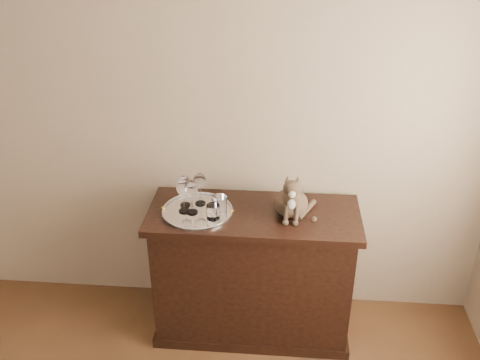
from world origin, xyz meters
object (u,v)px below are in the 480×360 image
object	(u,v)px
tumbler_a	(213,212)
wine_glass_d	(192,197)
sideboard	(253,273)
wine_glass_b	(200,189)
wine_glass_a	(185,191)
cat	(292,191)
tumbler_c	(219,204)
tray	(198,212)
wine_glass_c	(183,196)

from	to	relation	value
tumbler_a	wine_glass_d	bearing A→B (deg)	157.75
sideboard	wine_glass_b	bearing A→B (deg)	169.42
wine_glass_a	cat	distance (m)	0.60
tumbler_c	cat	size ratio (longest dim) A/B	0.33
tumbler_a	cat	xyz separation A→B (m)	(0.42, 0.09, 0.10)
wine_glass_b	cat	xyz separation A→B (m)	(0.52, -0.06, 0.04)
sideboard	tray	size ratio (longest dim) A/B	3.00
wine_glass_c	wine_glass_a	bearing A→B (deg)	94.53
sideboard	tray	xyz separation A→B (m)	(-0.32, -0.02, 0.43)
tumbler_a	wine_glass_b	bearing A→B (deg)	121.92
wine_glass_b	wine_glass_c	bearing A→B (deg)	-130.96
sideboard	tray	world-z (taller)	tray
sideboard	wine_glass_b	xyz separation A→B (m)	(-0.31, 0.06, 0.53)
wine_glass_a	wine_glass_b	world-z (taller)	wine_glass_b
tray	wine_glass_a	world-z (taller)	wine_glass_a
tumbler_c	tray	bearing A→B (deg)	-179.02
wine_glass_b	cat	world-z (taller)	cat
wine_glass_a	tumbler_a	xyz separation A→B (m)	(0.18, -0.13, -0.05)
wine_glass_c	sideboard	bearing A→B (deg)	4.76
tray	cat	distance (m)	0.54
wine_glass_b	wine_glass_d	bearing A→B (deg)	-107.50
sideboard	tray	distance (m)	0.53
cat	tumbler_c	bearing A→B (deg)	-176.40
tray	wine_glass_b	xyz separation A→B (m)	(0.00, 0.08, 0.10)
tray	cat	size ratio (longest dim) A/B	1.38
tray	tumbler_c	distance (m)	0.14
wine_glass_c	cat	size ratio (longest dim) A/B	0.68
cat	wine_glass_b	bearing A→B (deg)	173.89
tumbler_a	cat	bearing A→B (deg)	12.49
tray	tumbler_a	world-z (taller)	tumbler_a
wine_glass_a	wine_glass_b	xyz separation A→B (m)	(0.08, 0.02, 0.00)
wine_glass_d	tumbler_a	xyz separation A→B (m)	(0.12, -0.05, -0.06)
wine_glass_a	cat	bearing A→B (deg)	-3.05
sideboard	tumbler_c	xyz separation A→B (m)	(-0.19, -0.02, 0.48)
wine_glass_d	sideboard	bearing A→B (deg)	6.82
wine_glass_b	tumbler_c	xyz separation A→B (m)	(0.12, -0.08, -0.05)
wine_glass_c	tumbler_c	bearing A→B (deg)	2.91
tumbler_c	wine_glass_b	bearing A→B (deg)	146.23
tumbler_a	cat	size ratio (longest dim) A/B	0.29
tray	wine_glass_d	xyz separation A→B (m)	(-0.03, -0.02, 0.11)
tumbler_c	tumbler_a	bearing A→B (deg)	-111.08
wine_glass_a	tumbler_a	world-z (taller)	wine_glass_a
sideboard	tumbler_c	bearing A→B (deg)	-173.31
wine_glass_a	cat	xyz separation A→B (m)	(0.60, -0.03, 0.04)
wine_glass_b	wine_glass_d	xyz separation A→B (m)	(-0.03, -0.10, 0.00)
wine_glass_d	cat	xyz separation A→B (m)	(0.55, 0.04, 0.04)
wine_glass_a	wine_glass_d	distance (m)	0.09
wine_glass_a	wine_glass_b	distance (m)	0.09
sideboard	cat	xyz separation A→B (m)	(0.21, 0.00, 0.57)
wine_glass_c	tumbler_a	bearing A→B (deg)	-19.07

